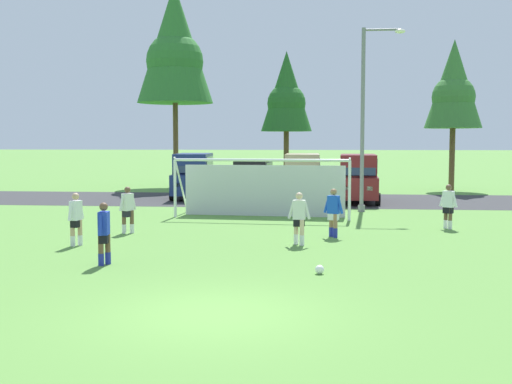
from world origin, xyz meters
The scene contains 18 objects.
ground_plane centered at (0.00, 15.00, 0.00)m, with size 400.00×400.00×0.00m, color #598C3D.
parking_lot_strip centered at (0.00, 22.99, 0.00)m, with size 52.00×8.40×0.01m, color #333335.
soccer_ball centered at (1.95, 3.78, 0.11)m, with size 0.22×0.22×0.22m.
soccer_goal centered at (-0.46, 15.27, 1.29)m, with size 7.53×2.41×2.57m.
player_striker_near centered at (2.40, 9.76, 0.82)m, with size 0.69×0.42×1.64m.
player_midfield_center centered at (6.65, 12.20, 0.82)m, with size 0.63×0.52×1.64m.
player_defender_far centered at (-5.53, 7.18, 0.82)m, with size 0.32×0.72×1.64m.
player_winger_left centered at (-4.74, 9.94, 0.82)m, with size 0.48×0.66×1.64m.
player_winger_right centered at (1.31, 8.07, 0.82)m, with size 0.73×0.34×1.64m.
player_trailing_back centered at (-3.64, 4.34, 0.82)m, with size 0.28×0.74×1.64m.
parked_car_slot_far_left centered at (-5.14, 23.50, 1.34)m, with size 2.47×4.93×2.52m.
parked_car_slot_left centered at (-1.74, 23.33, 1.11)m, with size 2.33×4.70×2.16m.
parked_car_slot_center_left centered at (0.99, 23.09, 1.34)m, with size 2.27×4.84×2.52m.
parked_car_slot_center centered at (3.93, 22.02, 1.34)m, with size 2.35×4.88×2.52m.
tree_left_edge centered at (-8.18, 32.27, 9.72)m, with size 5.30×5.30×14.12m.
tree_mid_left centered at (-0.38, 32.07, 6.42)m, with size 3.50×3.50×9.34m.
tree_center_back centered at (10.48, 30.66, 6.69)m, with size 3.65×3.65×9.74m.
street_lamp centered at (4.01, 17.63, 4.28)m, with size 2.00×0.32×8.29m.
Camera 1 is at (1.94, -11.44, 3.23)m, focal length 44.28 mm.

